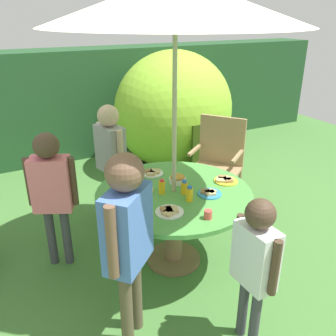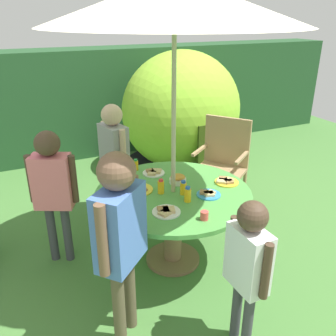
# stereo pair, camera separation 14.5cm
# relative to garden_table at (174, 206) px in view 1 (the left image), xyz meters

# --- Properties ---
(ground_plane) EXTENTS (10.00, 10.00, 0.02)m
(ground_plane) POSITION_rel_garden_table_xyz_m (0.00, 0.00, -0.58)
(ground_plane) COLOR #477A38
(hedge_backdrop) EXTENTS (9.00, 0.70, 1.62)m
(hedge_backdrop) POSITION_rel_garden_table_xyz_m (0.00, 3.19, 0.24)
(hedge_backdrop) COLOR #234C28
(hedge_backdrop) RESTS_ON ground_plane
(garden_table) EXTENTS (1.34, 1.34, 0.71)m
(garden_table) POSITION_rel_garden_table_xyz_m (0.00, 0.00, 0.00)
(garden_table) COLOR brown
(garden_table) RESTS_ON ground_plane
(patio_umbrella) EXTENTS (1.92, 1.92, 2.35)m
(patio_umbrella) POSITION_rel_garden_table_xyz_m (0.00, 0.00, 1.61)
(patio_umbrella) COLOR #B7AD8C
(patio_umbrella) RESTS_ON ground_plane
(wooden_chair) EXTENTS (0.66, 0.68, 1.04)m
(wooden_chair) POSITION_rel_garden_table_xyz_m (0.99, 0.74, 0.01)
(wooden_chair) COLOR tan
(wooden_chair) RESTS_ON ground_plane
(dome_tent) EXTENTS (1.93, 1.93, 1.66)m
(dome_tent) POSITION_rel_garden_table_xyz_m (1.09, 2.00, 0.25)
(dome_tent) COLOR #8CC633
(dome_tent) RESTS_ON ground_plane
(child_in_grey_shirt) EXTENTS (0.25, 0.42, 1.28)m
(child_in_grey_shirt) POSITION_rel_garden_table_xyz_m (-0.22, 0.96, 0.25)
(child_in_grey_shirt) COLOR brown
(child_in_grey_shirt) RESTS_ON ground_plane
(child_in_pink_shirt) EXTENTS (0.39, 0.30, 1.24)m
(child_in_pink_shirt) POSITION_rel_garden_table_xyz_m (-0.92, 0.45, 0.22)
(child_in_pink_shirt) COLOR #3F3F47
(child_in_pink_shirt) RESTS_ON ground_plane
(child_in_blue_shirt) EXTENTS (0.40, 0.39, 1.39)m
(child_in_blue_shirt) POSITION_rel_garden_table_xyz_m (-0.66, -0.60, 0.31)
(child_in_blue_shirt) COLOR brown
(child_in_blue_shirt) RESTS_ON ground_plane
(child_in_white_shirt) EXTENTS (0.19, 0.38, 1.11)m
(child_in_white_shirt) POSITION_rel_garden_table_xyz_m (0.03, -1.02, 0.14)
(child_in_white_shirt) COLOR #3F3F47
(child_in_white_shirt) RESTS_ON ground_plane
(snack_bowl) EXTENTS (0.15, 0.15, 0.08)m
(snack_bowl) POSITION_rel_garden_table_xyz_m (0.11, 0.13, 0.18)
(snack_bowl) COLOR white
(snack_bowl) RESTS_ON garden_table
(plate_center_back) EXTENTS (0.26, 0.26, 0.03)m
(plate_center_back) POSITION_rel_garden_table_xyz_m (-0.27, 0.14, 0.15)
(plate_center_back) COLOR yellow
(plate_center_back) RESTS_ON garden_table
(plate_front_edge) EXTENTS (0.21, 0.21, 0.03)m
(plate_front_edge) POSITION_rel_garden_table_xyz_m (-0.01, 0.41, 0.15)
(plate_front_edge) COLOR white
(plate_front_edge) RESTS_ON garden_table
(plate_far_left) EXTENTS (0.21, 0.21, 0.03)m
(plate_far_left) POSITION_rel_garden_table_xyz_m (0.50, -0.04, 0.15)
(plate_far_left) COLOR yellow
(plate_far_left) RESTS_ON garden_table
(plate_near_left) EXTENTS (0.20, 0.20, 0.03)m
(plate_near_left) POSITION_rel_garden_table_xyz_m (0.23, -0.19, 0.15)
(plate_near_left) COLOR #338CD8
(plate_near_left) RESTS_ON garden_table
(plate_back_edge) EXTENTS (0.22, 0.22, 0.03)m
(plate_back_edge) POSITION_rel_garden_table_xyz_m (-0.20, -0.30, 0.15)
(plate_back_edge) COLOR white
(plate_back_edge) RESTS_ON garden_table
(juice_bottle_near_right) EXTENTS (0.06, 0.06, 0.13)m
(juice_bottle_near_right) POSITION_rel_garden_table_xyz_m (0.03, -0.21, 0.20)
(juice_bottle_near_right) COLOR yellow
(juice_bottle_near_right) RESTS_ON garden_table
(juice_bottle_far_right) EXTENTS (0.05, 0.05, 0.13)m
(juice_bottle_far_right) POSITION_rel_garden_table_xyz_m (-0.11, 0.01, 0.20)
(juice_bottle_far_right) COLOR yellow
(juice_bottle_far_right) RESTS_ON garden_table
(juice_bottle_center_front) EXTENTS (0.05, 0.05, 0.11)m
(juice_bottle_center_front) POSITION_rel_garden_table_xyz_m (-0.13, 0.56, 0.19)
(juice_bottle_center_front) COLOR yellow
(juice_bottle_center_front) RESTS_ON garden_table
(juice_bottle_mid_left) EXTENTS (0.05, 0.05, 0.13)m
(juice_bottle_mid_left) POSITION_rel_garden_table_xyz_m (-0.53, -0.06, 0.20)
(juice_bottle_mid_left) COLOR yellow
(juice_bottle_mid_left) RESTS_ON garden_table
(juice_bottle_mid_right) EXTENTS (0.05, 0.05, 0.12)m
(juice_bottle_mid_right) POSITION_rel_garden_table_xyz_m (0.05, -0.08, 0.20)
(juice_bottle_mid_right) COLOR yellow
(juice_bottle_mid_right) RESTS_ON garden_table
(juice_bottle_spot_a) EXTENTS (0.06, 0.06, 0.13)m
(juice_bottle_spot_a) POSITION_rel_garden_table_xyz_m (-0.49, -0.31, 0.20)
(juice_bottle_spot_a) COLOR yellow
(juice_bottle_spot_a) RESTS_ON garden_table
(juice_bottle_spot_b) EXTENTS (0.04, 0.04, 0.13)m
(juice_bottle_spot_b) POSITION_rel_garden_table_xyz_m (-0.53, -0.14, 0.20)
(juice_bottle_spot_b) COLOR yellow
(juice_bottle_spot_b) RESTS_ON garden_table
(cup_near) EXTENTS (0.07, 0.07, 0.06)m
(cup_near) POSITION_rel_garden_table_xyz_m (-0.30, 0.46, 0.17)
(cup_near) COLOR #4C99D8
(cup_near) RESTS_ON garden_table
(cup_far) EXTENTS (0.06, 0.06, 0.07)m
(cup_far) POSITION_rel_garden_table_xyz_m (0.01, -0.50, 0.17)
(cup_far) COLOR #E04C47
(cup_far) RESTS_ON garden_table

